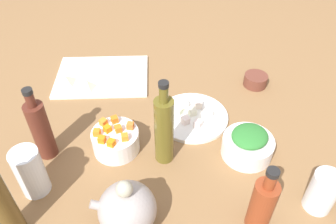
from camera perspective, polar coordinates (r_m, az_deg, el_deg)
name	(u,v)px	position (r cm, az deg, el deg)	size (l,w,h in cm)	color
tabletop	(168,127)	(105.63, 0.00, -2.60)	(190.00, 190.00, 3.00)	brown
cutting_board	(102,76)	(124.91, -11.03, 5.96)	(32.48, 24.09, 1.00)	silver
plate_tofu	(192,117)	(106.23, 4.15, -0.84)	(22.24, 22.24, 1.20)	white
bowl_greens	(247,147)	(96.86, 13.23, -5.73)	(14.18, 14.18, 5.62)	white
bowl_carrots	(116,141)	(96.38, -8.80, -4.81)	(13.15, 13.15, 6.49)	white
bowl_small_side	(255,80)	(122.06, 14.54, 5.23)	(8.04, 8.04, 4.04)	brown
teapot	(127,209)	(78.95, -6.92, -15.90)	(14.92, 13.19, 15.88)	#9E9793
bottle_1	(262,204)	(80.00, 15.63, -14.72)	(5.45, 5.45, 19.86)	brown
bottle_2	(164,129)	(87.40, -0.67, -2.95)	(5.12, 5.12, 26.31)	brown
bottle_3	(41,129)	(95.62, -20.67, -2.72)	(5.16, 5.16, 23.03)	#54251A
drinking_glass_0	(31,172)	(90.11, -22.18, -9.36)	(7.00, 7.00, 13.80)	white
drinking_glass_1	(323,192)	(89.57, 24.63, -12.14)	(6.76, 6.76, 11.33)	white
carrot_cube_0	(111,143)	(90.34, -9.55, -5.16)	(1.80, 1.80, 1.80)	orange
carrot_cube_1	(115,120)	(96.48, -9.01, -1.26)	(1.80, 1.80, 1.80)	orange
carrot_cube_2	(130,126)	(94.12, -6.38, -2.30)	(1.80, 1.80, 1.80)	orange
carrot_cube_3	(97,133)	(93.69, -11.93, -3.41)	(1.80, 1.80, 1.80)	orange
carrot_cube_4	(125,137)	(91.24, -7.31, -4.22)	(1.80, 1.80, 1.80)	orange
carrot_cube_5	(107,129)	(94.16, -10.18, -2.80)	(1.80, 1.80, 1.80)	orange
carrot_cube_6	(103,122)	(96.23, -10.86, -1.70)	(1.80, 1.80, 1.80)	orange
carrot_cube_7	(118,129)	(93.69, -8.38, -2.81)	(1.80, 1.80, 1.80)	orange
carrot_cube_8	(102,139)	(91.64, -11.11, -4.56)	(1.80, 1.80, 1.80)	orange
chopped_greens_mound	(250,136)	(93.76, 13.64, -3.97)	(10.37, 9.49, 3.01)	#2C752F
tofu_cube_0	(178,111)	(105.39, 1.78, 0.11)	(2.20, 2.20, 2.20)	white
tofu_cube_1	(192,111)	(105.60, 4.16, 0.10)	(2.20, 2.20, 2.20)	#EDEBCD
tofu_cube_2	(198,124)	(101.71, 5.05, -2.00)	(2.20, 2.20, 2.20)	silver
tofu_cube_3	(208,113)	(105.35, 6.77, -0.25)	(2.20, 2.20, 2.20)	white
tofu_cube_4	(198,104)	(108.22, 5.15, 1.28)	(2.20, 2.20, 2.20)	white
tofu_cube_5	(185,120)	(102.58, 2.94, -1.39)	(2.20, 2.20, 2.20)	white
tofu_cube_6	(184,104)	(108.01, 2.75, 1.33)	(2.20, 2.20, 2.20)	white
dumpling_0	(99,61)	(129.79, -11.48, 8.44)	(5.66, 5.16, 2.70)	beige
dumpling_1	(124,64)	(126.66, -7.46, 8.10)	(5.40, 5.00, 2.95)	beige
dumpling_2	(66,79)	(123.19, -16.87, 5.29)	(5.80, 5.75, 2.75)	beige
dumpling_3	(74,61)	(131.62, -15.56, 8.21)	(5.40, 5.23, 2.77)	beige
dumpling_4	(121,82)	(118.16, -7.87, 4.98)	(5.87, 5.47, 2.20)	beige
dumpling_5	(87,84)	(118.70, -13.48, 4.60)	(4.93, 4.33, 3.19)	beige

